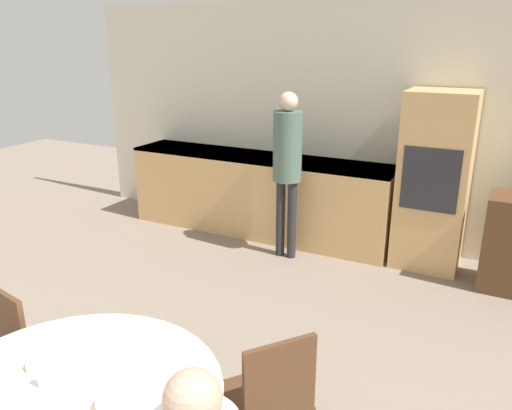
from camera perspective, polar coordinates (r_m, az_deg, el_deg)
wall_back at (r=5.57m, az=11.51°, el=8.88°), size 6.88×0.05×2.60m
kitchen_counter at (r=5.81m, az=0.25°, el=1.31°), size 3.12×0.60×0.93m
oven_unit at (r=5.17m, az=19.66°, el=2.57°), size 0.64×0.59×1.74m
chair_far_right at (r=2.68m, az=1.67°, el=-21.11°), size 0.56×0.56×0.86m
person_standing at (r=5.00m, az=3.61°, el=5.55°), size 0.29×0.29×1.71m
bowl_near at (r=2.61m, az=-23.37°, el=-16.33°), size 0.13×0.13×0.04m
bowl_centre at (r=2.26m, az=-15.36°, el=-21.08°), size 0.19×0.19×0.05m
salt_shaker at (r=2.47m, az=-23.35°, el=-17.74°), size 0.03×0.03×0.09m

